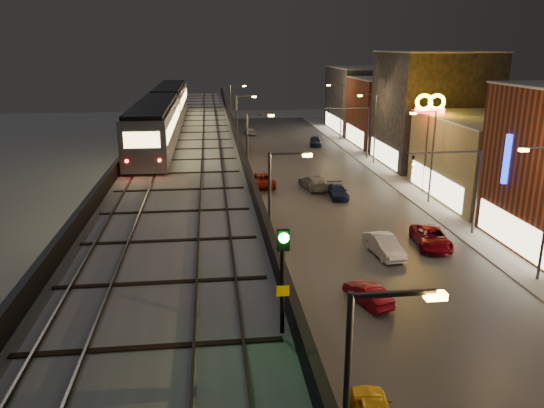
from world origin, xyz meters
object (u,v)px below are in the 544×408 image
car_mid_silver (261,180)px  car_far_white (250,131)px  car_onc_white (338,192)px  subway_train (164,111)px  car_near_white (368,295)px  car_onc_red (316,141)px  car_mid_dark (313,183)px  rail_signal (283,261)px  car_onc_dark (431,238)px  car_onc_silver (384,246)px

car_mid_silver → car_far_white: (1.41, 34.53, -0.12)m
car_onc_white → subway_train: bearing=171.2°
car_far_white → car_mid_silver: bearing=76.2°
car_near_white → car_onc_red: car_onc_red is taller
car_mid_dark → car_onc_white: bearing=107.1°
car_near_white → car_onc_white: size_ratio=0.87×
rail_signal → car_onc_red: rail_signal is taller
car_far_white → car_onc_dark: car_onc_dark is taller
car_near_white → car_mid_dark: (1.81, 26.30, 0.12)m
car_onc_silver → car_near_white: bearing=-121.7°
car_near_white → car_mid_silver: car_mid_silver is taller
rail_signal → car_near_white: 17.71m
subway_train → car_mid_silver: subway_train is taller
car_near_white → car_mid_dark: 26.36m
subway_train → car_mid_dark: size_ratio=7.62×
car_mid_silver → car_onc_dark: 22.67m
car_mid_silver → car_onc_red: bearing=-118.8°
car_onc_silver → car_onc_dark: size_ratio=0.87×
car_onc_dark → subway_train: bearing=147.3°
car_far_white → car_onc_silver: size_ratio=0.80×
car_onc_red → car_onc_silver: bearing=-85.9°
car_mid_silver → car_onc_white: bearing=138.8°
car_near_white → car_onc_white: (3.65, 22.70, 0.01)m
rail_signal → car_mid_dark: 42.01m
car_onc_white → car_mid_dark: bearing=120.7°
subway_train → car_onc_white: 19.23m
rail_signal → car_mid_dark: bearing=77.5°
car_mid_dark → car_onc_silver: bearing=84.8°
car_far_white → car_onc_dark: (9.69, -54.30, 0.11)m
rail_signal → car_near_white: size_ratio=0.89×
car_near_white → car_onc_silver: size_ratio=0.82×
subway_train → car_onc_red: 33.01m
car_far_white → car_onc_red: (9.20, -11.59, 0.10)m
car_mid_silver → car_mid_dark: car_mid_silver is taller
subway_train → car_mid_dark: 17.16m
car_mid_silver → car_onc_red: car_mid_silver is taller
car_onc_dark → car_mid_silver: bearing=127.3°
car_near_white → car_mid_dark: car_mid_dark is taller
car_mid_dark → car_onc_red: 25.40m
car_far_white → car_mid_dark: bearing=84.8°
car_mid_silver → car_mid_dark: (5.41, -1.92, -0.01)m
rail_signal → car_onc_red: bearing=77.8°
car_near_white → car_far_white: (-2.19, 62.75, 0.00)m
rail_signal → car_onc_red: 67.10m
rail_signal → subway_train: bearing=99.0°
car_onc_silver → car_onc_dark: car_onc_silver is taller
car_onc_dark → car_onc_white: (-3.85, 14.25, -0.10)m
car_onc_white → car_onc_dark: bearing=-71.3°
rail_signal → car_near_white: (7.08, 13.92, -8.35)m
subway_train → car_onc_red: (20.49, 24.68, -7.79)m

